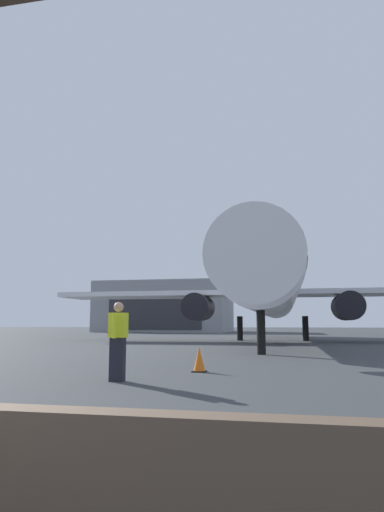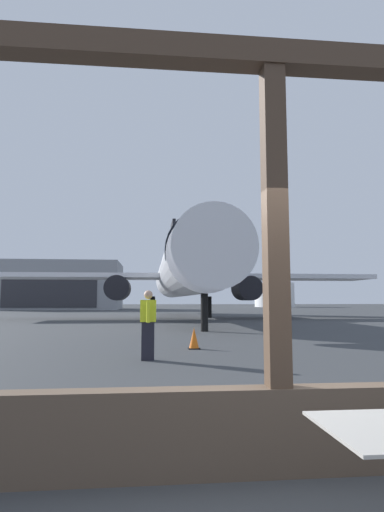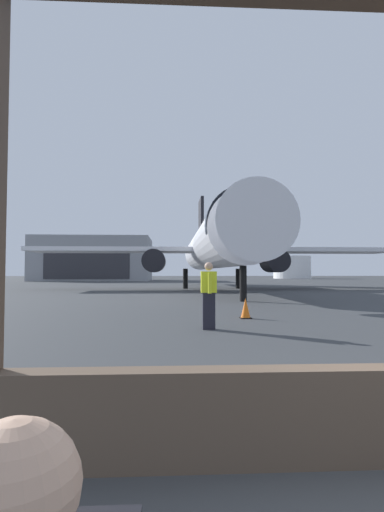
{
  "view_description": "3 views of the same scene",
  "coord_description": "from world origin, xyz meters",
  "px_view_note": "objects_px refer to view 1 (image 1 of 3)",
  "views": [
    {
      "loc": [
        2.51,
        -2.69,
        1.26
      ],
      "look_at": [
        -0.68,
        12.72,
        3.62
      ],
      "focal_mm": 31.7,
      "sensor_mm": 36.0,
      "label": 1
    },
    {
      "loc": [
        -1.13,
        -3.67,
        1.49
      ],
      "look_at": [
        0.38,
        11.39,
        3.1
      ],
      "focal_mm": 29.26,
      "sensor_mm": 36.0,
      "label": 2
    },
    {
      "loc": [
        -2.13,
        -2.97,
        1.48
      ],
      "look_at": [
        -1.3,
        13.06,
        2.16
      ],
      "focal_mm": 26.93,
      "sensor_mm": 36.0,
      "label": 3
    }
  ],
  "objects_px": {
    "airplane": "(270,289)",
    "ground_crew_worker": "(118,340)",
    "traffic_cone": "(199,360)",
    "distant_hangar": "(166,307)"
  },
  "relations": [
    {
      "from": "ground_crew_worker",
      "to": "distant_hangar",
      "type": "relative_size",
      "value": 0.09
    },
    {
      "from": "distant_hangar",
      "to": "ground_crew_worker",
      "type": "bearing_deg",
      "value": -76.09
    },
    {
      "from": "airplane",
      "to": "traffic_cone",
      "type": "xyz_separation_m",
      "value": [
        -1.25,
        -20.31,
        -3.39
      ]
    },
    {
      "from": "ground_crew_worker",
      "to": "distant_hangar",
      "type": "distance_m",
      "value": 61.38
    },
    {
      "from": "ground_crew_worker",
      "to": "traffic_cone",
      "type": "distance_m",
      "value": 2.76
    },
    {
      "from": "airplane",
      "to": "ground_crew_worker",
      "type": "xyz_separation_m",
      "value": [
        -2.66,
        -22.61,
        -2.8
      ]
    },
    {
      "from": "ground_crew_worker",
      "to": "distant_hangar",
      "type": "bearing_deg",
      "value": 103.91
    },
    {
      "from": "airplane",
      "to": "ground_crew_worker",
      "type": "bearing_deg",
      "value": -96.7
    },
    {
      "from": "traffic_cone",
      "to": "distant_hangar",
      "type": "relative_size",
      "value": 0.03
    },
    {
      "from": "airplane",
      "to": "traffic_cone",
      "type": "relative_size",
      "value": 52.08
    }
  ]
}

